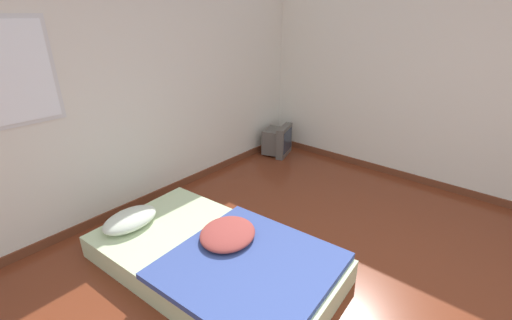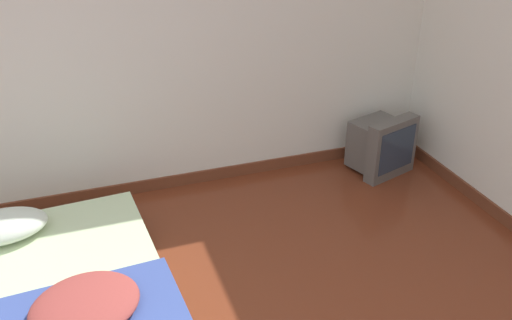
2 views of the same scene
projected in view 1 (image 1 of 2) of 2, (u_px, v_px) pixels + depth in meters
name	position (u px, v px, depth m)	size (l,w,h in m)	color
wall_back	(103.00, 96.00, 3.29)	(8.04, 0.08, 2.60)	silver
wall_right	(498.00, 89.00, 3.61)	(0.08, 8.06, 2.60)	silver
mattress_bed	(214.00, 257.00, 2.89)	(1.31, 2.17, 0.36)	beige
crt_tv	(278.00, 141.00, 5.22)	(0.49, 0.46, 0.46)	#56514C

